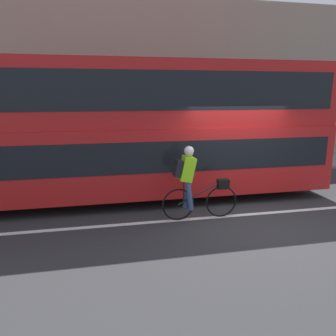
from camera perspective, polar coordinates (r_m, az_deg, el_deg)
The scene contains 7 objects.
ground_plane at distance 7.87m, azimuth 13.91°, elevation -8.39°, with size 80.00×80.00×0.00m, color #2D2D30.
road_center_line at distance 8.02m, azimuth 13.34°, elevation -7.90°, with size 50.00×0.14×0.01m, color silver.
sidewalk_curb at distance 12.50m, azimuth 3.70°, elevation 0.21°, with size 60.00×2.34×0.13m.
building_facade at distance 13.48m, azimuth 2.35°, elevation 14.48°, with size 60.00×0.30×6.36m.
bus at distance 8.69m, azimuth -8.28°, elevation 7.37°, with size 10.95×2.47×3.59m.
cyclist_on_bike at distance 7.30m, azimuth 4.34°, elevation -2.24°, with size 1.76×0.32×1.69m.
trash_bin at distance 12.00m, azimuth -2.70°, elevation 1.97°, with size 0.57×0.57×0.81m.
Camera 1 is at (-3.29, -6.57, 2.80)m, focal length 35.00 mm.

